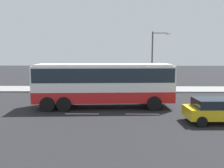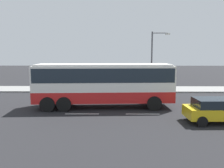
{
  "view_description": "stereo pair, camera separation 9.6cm",
  "coord_description": "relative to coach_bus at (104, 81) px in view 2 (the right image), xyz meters",
  "views": [
    {
      "loc": [
        2.28,
        -18.66,
        4.32
      ],
      "look_at": [
        1.97,
        -0.72,
        1.92
      ],
      "focal_mm": 37.74,
      "sensor_mm": 36.0,
      "label": 1
    },
    {
      "loc": [
        2.18,
        -18.66,
        4.32
      ],
      "look_at": [
        1.97,
        -0.72,
        1.92
      ],
      "focal_mm": 37.74,
      "sensor_mm": 36.0,
      "label": 2
    }
  ],
  "objects": [
    {
      "name": "pedestrian_near_curb",
      "position": [
        4.3,
        8.19,
        -0.97
      ],
      "size": [
        0.32,
        0.32,
        1.75
      ],
      "rotation": [
        0.0,
        0.0,
        5.57
      ],
      "color": "brown",
      "rests_on": "sidewalk_curb"
    },
    {
      "name": "ground_plane",
      "position": [
        -1.32,
        0.36,
        -2.14
      ],
      "size": [
        120.0,
        120.0,
        0.0
      ],
      "primitive_type": "plane",
      "color": "black"
    },
    {
      "name": "pedestrian_at_crossing",
      "position": [
        1.65,
        7.4,
        -0.94
      ],
      "size": [
        0.32,
        0.32,
        1.79
      ],
      "rotation": [
        0.0,
        0.0,
        3.39
      ],
      "color": "brown",
      "rests_on": "sidewalk_curb"
    },
    {
      "name": "coach_bus",
      "position": [
        0.0,
        0.0,
        0.0
      ],
      "size": [
        10.83,
        3.2,
        3.45
      ],
      "rotation": [
        0.0,
        0.0,
        0.05
      ],
      "color": "red",
      "rests_on": "ground_plane"
    },
    {
      "name": "car_yellow_taxi",
      "position": [
        7.27,
        -4.0,
        -1.34
      ],
      "size": [
        4.19,
        2.05,
        1.51
      ],
      "rotation": [
        0.0,
        0.0,
        0.03
      ],
      "color": "gold",
      "rests_on": "ground_plane"
    },
    {
      "name": "lane_centreline",
      "position": [
        -0.95,
        -2.05,
        -2.13
      ],
      "size": [
        37.53,
        0.16,
        0.01
      ],
      "color": "white",
      "rests_on": "ground_plane"
    },
    {
      "name": "sidewalk_curb",
      "position": [
        -1.32,
        8.85,
        -2.06
      ],
      "size": [
        80.0,
        4.0,
        0.15
      ],
      "primitive_type": "cube",
      "color": "gray",
      "rests_on": "ground_plane"
    },
    {
      "name": "street_lamp",
      "position": [
        5.12,
        7.55,
        1.76
      ],
      "size": [
        1.99,
        0.24,
        6.42
      ],
      "color": "#47474C",
      "rests_on": "sidewalk_curb"
    }
  ]
}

